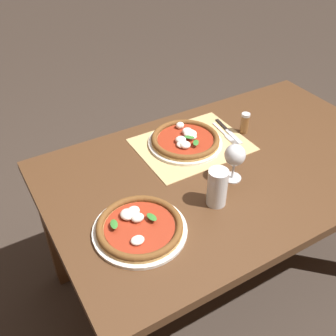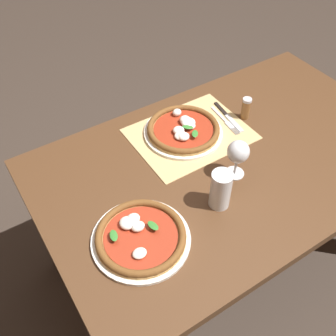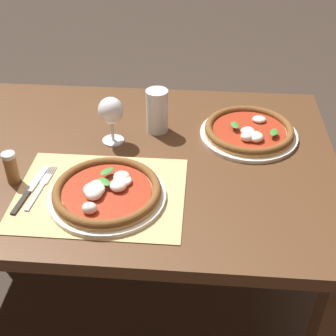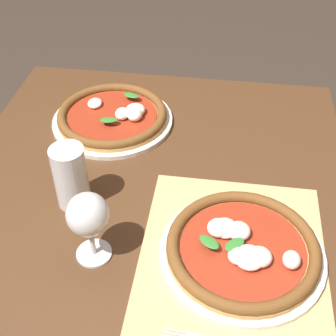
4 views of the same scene
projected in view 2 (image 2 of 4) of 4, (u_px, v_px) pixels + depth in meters
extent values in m
plane|color=#382D26|center=(215.00, 258.00, 2.04)|extent=(24.00, 24.00, 0.00)
cube|color=#4C301C|center=(231.00, 161.00, 1.52)|extent=(1.49, 0.90, 0.04)
cube|color=#4C301C|center=(273.00, 120.00, 2.27)|extent=(0.07, 0.07, 0.70)
cube|color=#4C301C|center=(47.00, 225.00, 1.76)|extent=(0.07, 0.07, 0.70)
cube|color=tan|center=(190.00, 134.00, 1.60)|extent=(0.46, 0.36, 0.00)
cylinder|color=silver|center=(183.00, 132.00, 1.59)|extent=(0.32, 0.32, 0.01)
cylinder|color=tan|center=(183.00, 130.00, 1.59)|extent=(0.29, 0.29, 0.01)
torus|color=brown|center=(183.00, 128.00, 1.58)|extent=(0.29, 0.29, 0.02)
cylinder|color=maroon|center=(183.00, 129.00, 1.58)|extent=(0.24, 0.24, 0.00)
ellipsoid|color=white|center=(191.00, 126.00, 1.58)|extent=(0.04, 0.04, 0.02)
ellipsoid|color=white|center=(185.00, 120.00, 1.60)|extent=(0.05, 0.05, 0.03)
ellipsoid|color=white|center=(188.00, 122.00, 1.59)|extent=(0.06, 0.06, 0.03)
ellipsoid|color=white|center=(184.00, 136.00, 1.53)|extent=(0.05, 0.04, 0.03)
ellipsoid|color=white|center=(177.00, 113.00, 1.63)|extent=(0.04, 0.03, 0.03)
ellipsoid|color=white|center=(181.00, 136.00, 1.54)|extent=(0.05, 0.05, 0.02)
ellipsoid|color=white|center=(179.00, 130.00, 1.56)|extent=(0.05, 0.05, 0.03)
ellipsoid|color=#337A2D|center=(195.00, 134.00, 1.53)|extent=(0.05, 0.05, 0.00)
ellipsoid|color=#337A2D|center=(188.00, 127.00, 1.56)|extent=(0.05, 0.05, 0.00)
cylinder|color=silver|center=(141.00, 239.00, 1.24)|extent=(0.32, 0.32, 0.01)
cylinder|color=tan|center=(141.00, 238.00, 1.24)|extent=(0.29, 0.29, 0.01)
torus|color=brown|center=(141.00, 236.00, 1.23)|extent=(0.29, 0.29, 0.02)
cylinder|color=maroon|center=(141.00, 236.00, 1.23)|extent=(0.24, 0.24, 0.00)
ellipsoid|color=white|center=(140.00, 253.00, 1.18)|extent=(0.05, 0.04, 0.02)
ellipsoid|color=white|center=(127.00, 223.00, 1.25)|extent=(0.05, 0.05, 0.03)
ellipsoid|color=white|center=(138.00, 227.00, 1.24)|extent=(0.05, 0.04, 0.03)
ellipsoid|color=white|center=(133.00, 219.00, 1.26)|extent=(0.04, 0.04, 0.03)
ellipsoid|color=#337A2D|center=(153.00, 226.00, 1.24)|extent=(0.03, 0.05, 0.00)
ellipsoid|color=#337A2D|center=(114.00, 235.00, 1.21)|extent=(0.03, 0.05, 0.00)
cylinder|color=silver|center=(234.00, 173.00, 1.45)|extent=(0.07, 0.07, 0.00)
cylinder|color=silver|center=(236.00, 167.00, 1.42)|extent=(0.01, 0.01, 0.06)
ellipsoid|color=silver|center=(238.00, 152.00, 1.37)|extent=(0.08, 0.08, 0.08)
ellipsoid|color=#C17019|center=(238.00, 154.00, 1.37)|extent=(0.07, 0.07, 0.05)
cylinder|color=silver|center=(221.00, 190.00, 1.30)|extent=(0.07, 0.07, 0.15)
cylinder|color=black|center=(220.00, 192.00, 1.31)|extent=(0.07, 0.07, 0.12)
cylinder|color=silver|center=(222.00, 179.00, 1.26)|extent=(0.07, 0.07, 0.02)
cube|color=#B7B7BC|center=(219.00, 114.00, 1.68)|extent=(0.02, 0.12, 0.00)
cube|color=#B7B7BC|center=(230.00, 125.00, 1.63)|extent=(0.03, 0.05, 0.00)
cylinder|color=#B7B7BC|center=(234.00, 132.00, 1.60)|extent=(0.01, 0.04, 0.00)
cylinder|color=#B7B7BC|center=(235.00, 131.00, 1.60)|extent=(0.01, 0.04, 0.00)
cylinder|color=#B7B7BC|center=(236.00, 131.00, 1.61)|extent=(0.01, 0.04, 0.00)
cylinder|color=#B7B7BC|center=(237.00, 130.00, 1.61)|extent=(0.01, 0.04, 0.00)
cube|color=black|center=(221.00, 109.00, 1.71)|extent=(0.03, 0.10, 0.01)
cube|color=#B7B7BC|center=(234.00, 123.00, 1.64)|extent=(0.03, 0.12, 0.00)
cylinder|color=brown|center=(246.00, 110.00, 1.64)|extent=(0.04, 0.04, 0.08)
cylinder|color=#BCBCC1|center=(247.00, 100.00, 1.61)|extent=(0.04, 0.04, 0.01)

